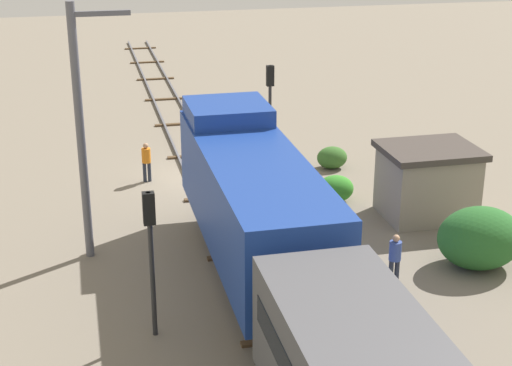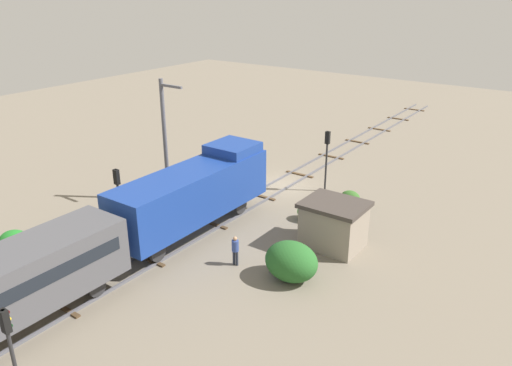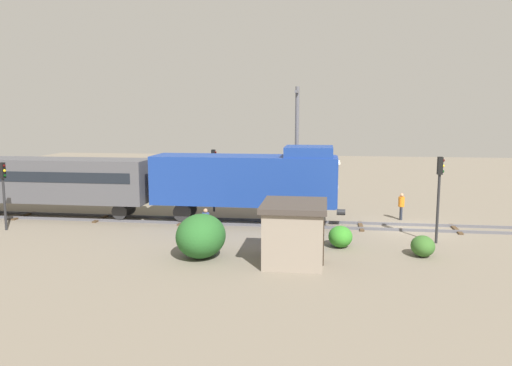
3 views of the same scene
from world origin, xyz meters
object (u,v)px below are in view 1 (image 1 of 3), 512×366
at_px(worker_by_signal, 395,256).
at_px(relay_hut, 427,181).
at_px(traffic_signal_near, 270,97).
at_px(traffic_signal_mid, 150,238).
at_px(catenary_mast, 82,128).
at_px(worker_near_track, 146,159).
at_px(locomotive, 251,195).

xyz_separation_m(worker_by_signal, relay_hut, (-3.30, -4.91, 0.40)).
relative_size(traffic_signal_near, worker_by_signal, 2.65).
distance_m(traffic_signal_near, traffic_signal_mid, 14.86).
xyz_separation_m(catenary_mast, relay_hut, (-12.44, -0.64, -3.10)).
height_order(worker_near_track, worker_by_signal, same).
relative_size(locomotive, traffic_signal_mid, 2.73).
bearing_deg(worker_near_track, catenary_mast, -97.48).
distance_m(traffic_signal_mid, relay_hut, 12.63).
bearing_deg(relay_hut, worker_by_signal, 56.12).
height_order(traffic_signal_near, worker_near_track, traffic_signal_near).
relative_size(traffic_signal_mid, worker_near_track, 2.50).
height_order(traffic_signal_near, relay_hut, traffic_signal_near).
xyz_separation_m(traffic_signal_mid, worker_near_track, (-1.00, -12.31, -1.95)).
xyz_separation_m(traffic_signal_near, traffic_signal_mid, (6.60, 13.32, -0.17)).
distance_m(traffic_signal_mid, worker_by_signal, 7.95).
xyz_separation_m(traffic_signal_near, catenary_mast, (8.14, 7.78, 1.37)).
xyz_separation_m(traffic_signal_mid, worker_by_signal, (-7.60, -1.26, -1.95)).
height_order(worker_near_track, catenary_mast, catenary_mast).
relative_size(traffic_signal_near, worker_near_track, 2.65).
bearing_deg(catenary_mast, worker_by_signal, 154.97).
relative_size(worker_near_track, catenary_mast, 0.20).
bearing_deg(traffic_signal_mid, relay_hut, -150.46).
xyz_separation_m(worker_near_track, relay_hut, (-9.90, 6.14, 0.40)).
bearing_deg(catenary_mast, relay_hut, -177.03).
distance_m(worker_near_track, worker_by_signal, 12.87).
relative_size(traffic_signal_near, relay_hut, 1.29).
xyz_separation_m(traffic_signal_mid, relay_hut, (-10.90, -6.18, -1.56)).
bearing_deg(catenary_mast, traffic_signal_mid, 105.57).
bearing_deg(catenary_mast, traffic_signal_near, -136.29).
height_order(locomotive, relay_hut, locomotive).
bearing_deg(worker_by_signal, locomotive, 168.05).
distance_m(locomotive, traffic_signal_mid, 4.46).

